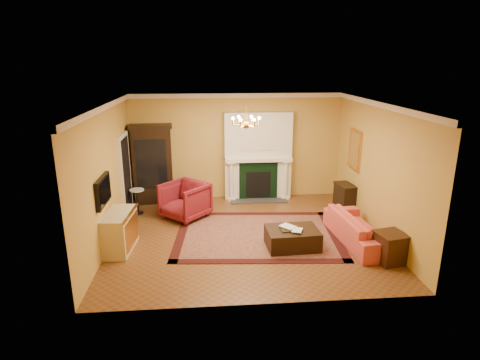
{
  "coord_description": "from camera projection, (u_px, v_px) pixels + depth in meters",
  "views": [
    {
      "loc": [
        -0.85,
        -8.46,
        3.86
      ],
      "look_at": [
        -0.11,
        0.3,
        1.24
      ],
      "focal_mm": 30.0,
      "sensor_mm": 36.0,
      "label": 1
    }
  ],
  "objects": [
    {
      "name": "chandelier",
      "position": [
        246.0,
        122.0,
        8.5
      ],
      "size": [
        0.63,
        0.55,
        0.53
      ],
      "color": "gold",
      "rests_on": "ceiling"
    },
    {
      "name": "gilt_mirror",
      "position": [
        355.0,
        150.0,
        10.36
      ],
      "size": [
        0.06,
        0.76,
        1.05
      ],
      "color": "gold",
      "rests_on": "wall_right"
    },
    {
      "name": "tv_panel",
      "position": [
        103.0,
        191.0,
        8.05
      ],
      "size": [
        0.09,
        0.95,
        0.58
      ],
      "color": "black",
      "rests_on": "wall_left"
    },
    {
      "name": "topiary_right",
      "position": [
        281.0,
        148.0,
        11.34
      ],
      "size": [
        0.18,
        0.18,
        0.47
      ],
      "color": "gray",
      "rests_on": "fireplace"
    },
    {
      "name": "pedestal_table",
      "position": [
        137.0,
        200.0,
        10.43
      ],
      "size": [
        0.37,
        0.37,
        0.66
      ],
      "color": "black",
      "rests_on": "floor"
    },
    {
      "name": "wall_right",
      "position": [
        378.0,
        169.0,
        9.06
      ],
      "size": [
        0.02,
        5.5,
        3.0
      ],
      "primitive_type": "cube",
      "color": "gold",
      "rests_on": "floor"
    },
    {
      "name": "ceiling",
      "position": [
        246.0,
        103.0,
        8.39
      ],
      "size": [
        6.0,
        5.5,
        0.02
      ],
      "primitive_type": "cube",
      "color": "white",
      "rests_on": "wall_back"
    },
    {
      "name": "end_table",
      "position": [
        390.0,
        248.0,
        7.92
      ],
      "size": [
        0.61,
        0.61,
        0.59
      ],
      "primitive_type": "cube",
      "rotation": [
        0.0,
        0.0,
        0.22
      ],
      "color": "#331C0D",
      "rests_on": "floor"
    },
    {
      "name": "leather_ottoman",
      "position": [
        292.0,
        238.0,
        8.57
      ],
      "size": [
        1.13,
        0.85,
        0.41
      ],
      "primitive_type": "cube",
      "rotation": [
        0.0,
        0.0,
        0.05
      ],
      "color": "black",
      "rests_on": "oriental_rug"
    },
    {
      "name": "wall_front",
      "position": [
        264.0,
        220.0,
        6.19
      ],
      "size": [
        6.0,
        0.02,
        3.0
      ],
      "primitive_type": "cube",
      "color": "gold",
      "rests_on": "floor"
    },
    {
      "name": "commode",
      "position": [
        119.0,
        231.0,
        8.43
      ],
      "size": [
        0.61,
        1.15,
        0.83
      ],
      "primitive_type": "cube",
      "rotation": [
        0.0,
        0.0,
        -0.08
      ],
      "color": "beige",
      "rests_on": "floor"
    },
    {
      "name": "crown_molding",
      "position": [
        242.0,
        102.0,
        9.32
      ],
      "size": [
        6.0,
        5.5,
        0.12
      ],
      "color": "white",
      "rests_on": "ceiling"
    },
    {
      "name": "coral_sofa",
      "position": [
        360.0,
        224.0,
        8.79
      ],
      "size": [
        0.8,
        2.2,
        0.84
      ],
      "primitive_type": "imported",
      "rotation": [
        0.0,
        0.0,
        1.65
      ],
      "color": "#D24442",
      "rests_on": "floor"
    },
    {
      "name": "ottoman_tray",
      "position": [
        290.0,
        229.0,
        8.49
      ],
      "size": [
        0.42,
        0.34,
        0.03
      ],
      "primitive_type": "cube",
      "rotation": [
        0.0,
        0.0,
        0.07
      ],
      "color": "black",
      "rests_on": "leather_ottoman"
    },
    {
      "name": "wingback_armchair",
      "position": [
        185.0,
        199.0,
        10.12
      ],
      "size": [
        1.36,
        1.36,
        1.02
      ],
      "primitive_type": "imported",
      "rotation": [
        0.0,
        0.0,
        -0.74
      ],
      "color": "maroon",
      "rests_on": "floor"
    },
    {
      "name": "fireplace",
      "position": [
        258.0,
        158.0,
        11.41
      ],
      "size": [
        1.9,
        0.7,
        2.5
      ],
      "color": "silver",
      "rests_on": "wall_back"
    },
    {
      "name": "floor",
      "position": [
        246.0,
        235.0,
        9.25
      ],
      "size": [
        6.0,
        5.5,
        0.02
      ],
      "primitive_type": "cube",
      "color": "brown",
      "rests_on": "ground"
    },
    {
      "name": "wall_left",
      "position": [
        106.0,
        176.0,
        8.58
      ],
      "size": [
        0.02,
        5.5,
        3.0
      ],
      "primitive_type": "cube",
      "color": "gold",
      "rests_on": "floor"
    },
    {
      "name": "china_cabinet",
      "position": [
        153.0,
        166.0,
        11.13
      ],
      "size": [
        1.1,
        0.58,
        2.11
      ],
      "primitive_type": "cube",
      "rotation": [
        0.0,
        0.0,
        0.1
      ],
      "color": "black",
      "rests_on": "floor"
    },
    {
      "name": "book_b",
      "position": [
        293.0,
        224.0,
        8.37
      ],
      "size": [
        0.19,
        0.1,
        0.27
      ],
      "primitive_type": "imported",
      "rotation": [
        0.0,
        0.0,
        -0.41
      ],
      "color": "gray",
      "rests_on": "ottoman_tray"
    },
    {
      "name": "doorway",
      "position": [
        126.0,
        174.0,
        10.33
      ],
      "size": [
        0.08,
        1.05,
        2.1
      ],
      "color": "silver",
      "rests_on": "wall_left"
    },
    {
      "name": "topiary_left",
      "position": [
        237.0,
        149.0,
        11.24
      ],
      "size": [
        0.18,
        0.18,
        0.47
      ],
      "color": "gray",
      "rests_on": "fireplace"
    },
    {
      "name": "wall_back",
      "position": [
        236.0,
        147.0,
        11.46
      ],
      "size": [
        6.0,
        0.02,
        3.0
      ],
      "primitive_type": "cube",
      "color": "gold",
      "rests_on": "floor"
    },
    {
      "name": "book_a",
      "position": [
        285.0,
        222.0,
        8.42
      ],
      "size": [
        0.2,
        0.18,
        0.32
      ],
      "primitive_type": "imported",
      "rotation": [
        0.0,
        0.0,
        0.69
      ],
      "color": "gray",
      "rests_on": "ottoman_tray"
    },
    {
      "name": "console_table",
      "position": [
        345.0,
        198.0,
        10.66
      ],
      "size": [
        0.45,
        0.68,
        0.71
      ],
      "primitive_type": "cube",
      "rotation": [
        0.0,
        0.0,
        0.15
      ],
      "color": "black",
      "rests_on": "floor"
    },
    {
      "name": "oriental_rug",
      "position": [
        257.0,
        234.0,
        9.25
      ],
      "size": [
        3.91,
        3.06,
        0.01
      ],
      "primitive_type": "cube",
      "rotation": [
        0.0,
        0.0,
        -0.08
      ],
      "color": "#4B101D",
      "rests_on": "floor"
    }
  ]
}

